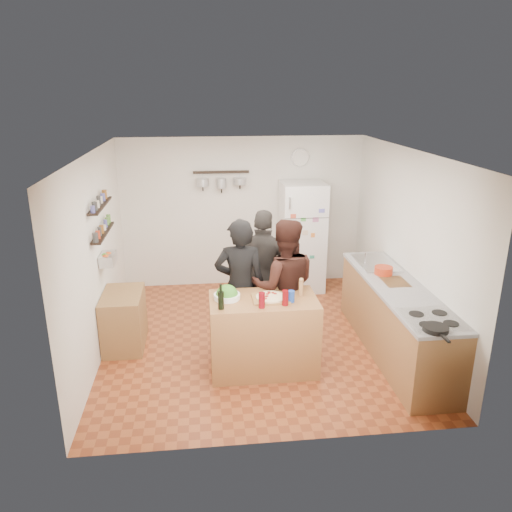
{
  "coord_description": "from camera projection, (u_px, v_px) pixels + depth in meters",
  "views": [
    {
      "loc": [
        -0.69,
        -6.02,
        3.22
      ],
      "look_at": [
        0.0,
        0.1,
        1.15
      ],
      "focal_mm": 35.0,
      "sensor_mm": 36.0,
      "label": 1
    }
  ],
  "objects": [
    {
      "name": "prep_island",
      "position": [
        263.0,
        334.0,
        5.92
      ],
      "size": [
        1.25,
        0.72,
        0.91
      ],
      "primitive_type": "cube",
      "color": "#9C5F39",
      "rests_on": "floor"
    },
    {
      "name": "salad_bowl",
      "position": [
        227.0,
        296.0,
        5.77
      ],
      "size": [
        0.31,
        0.31,
        0.06
      ],
      "primitive_type": "cylinder",
      "color": "white",
      "rests_on": "prep_island"
    },
    {
      "name": "red_bowl",
      "position": [
        384.0,
        270.0,
        6.5
      ],
      "size": [
        0.24,
        0.24,
        0.1
      ],
      "primitive_type": "cylinder",
      "color": "#B32F14",
      "rests_on": "counter_run"
    },
    {
      "name": "side_table",
      "position": [
        124.0,
        320.0,
        6.49
      ],
      "size": [
        0.5,
        0.8,
        0.73
      ],
      "primitive_type": "cube",
      "color": "olive",
      "rests_on": "floor"
    },
    {
      "name": "wine_glass_far",
      "position": [
        285.0,
        298.0,
        5.58
      ],
      "size": [
        0.07,
        0.07,
        0.17
      ],
      "primitive_type": "cylinder",
      "color": "#60080B",
      "rests_on": "prep_island"
    },
    {
      "name": "spice_shelf_upper",
      "position": [
        100.0,
        205.0,
        6.16
      ],
      "size": [
        0.12,
        1.0,
        0.02
      ],
      "primitive_type": "cube",
      "color": "black",
      "rests_on": "left_wall"
    },
    {
      "name": "pepper_mill",
      "position": [
        301.0,
        289.0,
        5.84
      ],
      "size": [
        0.05,
        0.05,
        0.18
      ],
      "primitive_type": "cylinder",
      "color": "#9C6D41",
      "rests_on": "prep_island"
    },
    {
      "name": "person_center",
      "position": [
        284.0,
        287.0,
        6.22
      ],
      "size": [
        0.89,
        0.72,
        1.74
      ],
      "primitive_type": "imported",
      "rotation": [
        0.0,
        0.0,
        3.07
      ],
      "color": "black",
      "rests_on": "floor"
    },
    {
      "name": "pot_rack",
      "position": [
        221.0,
        172.0,
        8.0
      ],
      "size": [
        0.9,
        0.04,
        0.04
      ],
      "primitive_type": "cube",
      "color": "black",
      "rests_on": "back_wall"
    },
    {
      "name": "pizza",
      "position": [
        271.0,
        297.0,
        5.75
      ],
      "size": [
        0.34,
        0.34,
        0.02
      ],
      "primitive_type": "cylinder",
      "color": "beige",
      "rests_on": "pizza_board"
    },
    {
      "name": "stove_top",
      "position": [
        433.0,
        320.0,
        5.25
      ],
      "size": [
        0.6,
        0.62,
        0.02
      ],
      "primitive_type": "cube",
      "color": "white",
      "rests_on": "counter_run"
    },
    {
      "name": "salt_canister",
      "position": [
        291.0,
        296.0,
        5.67
      ],
      "size": [
        0.08,
        0.08,
        0.13
      ],
      "primitive_type": "cylinder",
      "color": "#1A3B94",
      "rests_on": "prep_island"
    },
    {
      "name": "person_left",
      "position": [
        240.0,
        286.0,
        6.23
      ],
      "size": [
        0.67,
        0.48,
        1.75
      ],
      "primitive_type": "imported",
      "rotation": [
        0.0,
        0.0,
        3.05
      ],
      "color": "black",
      "rests_on": "floor"
    },
    {
      "name": "wine_glass_near",
      "position": [
        262.0,
        300.0,
        5.51
      ],
      "size": [
        0.07,
        0.07,
        0.18
      ],
      "primitive_type": "cylinder",
      "color": "#630810",
      "rests_on": "prep_island"
    },
    {
      "name": "room_shell",
      "position": [
        254.0,
        242.0,
        6.74
      ],
      "size": [
        4.2,
        4.2,
        4.2
      ],
      "color": "brown",
      "rests_on": "ground"
    },
    {
      "name": "wine_bottle",
      "position": [
        221.0,
        300.0,
        5.48
      ],
      "size": [
        0.07,
        0.07,
        0.2
      ],
      "primitive_type": "cylinder",
      "color": "black",
      "rests_on": "prep_island"
    },
    {
      "name": "counter_run",
      "position": [
        395.0,
        320.0,
        6.29
      ],
      "size": [
        0.63,
        2.63,
        0.9
      ],
      "primitive_type": "cube",
      "color": "#9E7042",
      "rests_on": "floor"
    },
    {
      "name": "cutting_board",
      "position": [
        395.0,
        282.0,
        6.27
      ],
      "size": [
        0.3,
        0.4,
        0.02
      ],
      "primitive_type": "cube",
      "color": "#986537",
      "rests_on": "counter_run"
    },
    {
      "name": "sink",
      "position": [
        376.0,
        263.0,
        6.94
      ],
      "size": [
        0.5,
        0.8,
        0.03
      ],
      "primitive_type": "cube",
      "color": "silver",
      "rests_on": "counter_run"
    },
    {
      "name": "produce_basket",
      "position": [
        108.0,
        259.0,
        6.39
      ],
      "size": [
        0.18,
        0.35,
        0.14
      ],
      "primitive_type": "cube",
      "color": "silver",
      "rests_on": "left_wall"
    },
    {
      "name": "fridge",
      "position": [
        302.0,
        237.0,
        8.23
      ],
      "size": [
        0.7,
        0.68,
        1.8
      ],
      "primitive_type": "cube",
      "color": "white",
      "rests_on": "floor"
    },
    {
      "name": "person_back",
      "position": [
        264.0,
        273.0,
        6.72
      ],
      "size": [
        1.1,
        0.73,
        1.73
      ],
      "primitive_type": "imported",
      "rotation": [
        0.0,
        0.0,
        2.81
      ],
      "color": "#292624",
      "rests_on": "floor"
    },
    {
      "name": "skillet",
      "position": [
        436.0,
        329.0,
        4.98
      ],
      "size": [
        0.26,
        0.26,
        0.05
      ],
      "primitive_type": "cylinder",
      "color": "black",
      "rests_on": "stove_top"
    },
    {
      "name": "spice_shelf_lower",
      "position": [
        103.0,
        233.0,
        6.28
      ],
      "size": [
        0.12,
        1.0,
        0.02
      ],
      "primitive_type": "cube",
      "color": "black",
      "rests_on": "left_wall"
    },
    {
      "name": "pizza_board",
      "position": [
        271.0,
        298.0,
        5.76
      ],
      "size": [
        0.42,
        0.34,
        0.02
      ],
      "primitive_type": "cube",
      "color": "olive",
      "rests_on": "prep_island"
    },
    {
      "name": "wall_clock",
      "position": [
        300.0,
        158.0,
        8.15
      ],
      "size": [
        0.3,
        0.03,
        0.3
      ],
      "primitive_type": "cylinder",
      "rotation": [
        1.57,
        0.0,
        0.0
      ],
      "color": "silver",
      "rests_on": "back_wall"
    }
  ]
}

